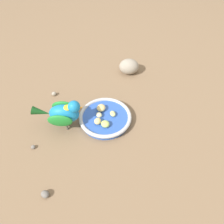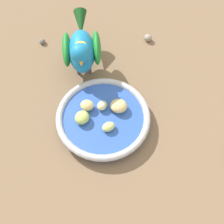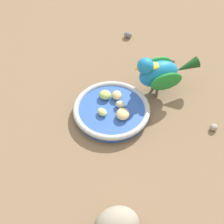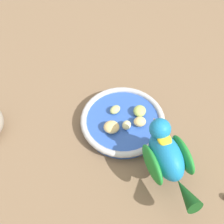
{
  "view_description": "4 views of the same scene",
  "coord_description": "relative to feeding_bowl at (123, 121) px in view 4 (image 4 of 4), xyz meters",
  "views": [
    {
      "loc": [
        -0.46,
        0.39,
        0.71
      ],
      "look_at": [
        -0.02,
        0.01,
        0.07
      ],
      "focal_mm": 35.5,
      "sensor_mm": 36.0,
      "label": 1
    },
    {
      "loc": [
        -0.25,
        -0.23,
        0.65
      ],
      "look_at": [
        0.02,
        0.0,
        0.04
      ],
      "focal_mm": 50.33,
      "sensor_mm": 36.0,
      "label": 2
    },
    {
      "loc": [
        0.29,
        -0.52,
        0.71
      ],
      "look_at": [
        0.02,
        -0.01,
        0.04
      ],
      "focal_mm": 52.66,
      "sensor_mm": 36.0,
      "label": 3
    },
    {
      "loc": [
        0.4,
        0.18,
        0.62
      ],
      "look_at": [
        0.01,
        -0.01,
        0.05
      ],
      "focal_mm": 46.14,
      "sensor_mm": 36.0,
      "label": 4
    }
  ],
  "objects": [
    {
      "name": "apple_piece_0",
      "position": [
        -0.01,
        -0.03,
        0.02
      ],
      "size": [
        0.04,
        0.03,
        0.02
      ],
      "primitive_type": "ellipsoid",
      "rotation": [
        0.0,
        0.0,
        2.81
      ],
      "color": "#C6D17A",
      "rests_on": "feeding_bowl"
    },
    {
      "name": "apple_piece_1",
      "position": [
        -0.01,
        0.04,
        0.02
      ],
      "size": [
        0.04,
        0.04,
        0.02
      ],
      "primitive_type": "ellipsoid",
      "rotation": [
        0.0,
        0.0,
        2.13
      ],
      "color": "#E5C67F",
      "rests_on": "feeding_bowl"
    },
    {
      "name": "apple_piece_3",
      "position": [
        -0.04,
        0.03,
        0.02
      ],
      "size": [
        0.04,
        0.04,
        0.02
      ],
      "primitive_type": "ellipsoid",
      "rotation": [
        0.0,
        0.0,
        0.23
      ],
      "color": "#B2CC66",
      "rests_on": "feeding_bowl"
    },
    {
      "name": "ground_plane",
      "position": [
        -0.01,
        -0.02,
        -0.02
      ],
      "size": [
        4.0,
        4.0,
        0.0
      ],
      "primitive_type": "plane",
      "color": "#7A6047"
    },
    {
      "name": "apple_piece_4",
      "position": [
        0.02,
        0.02,
        0.02
      ],
      "size": [
        0.03,
        0.02,
        0.02
      ],
      "primitive_type": "ellipsoid",
      "rotation": [
        0.0,
        0.0,
        0.14
      ],
      "color": "beige",
      "rests_on": "feeding_bowl"
    },
    {
      "name": "feeding_bowl",
      "position": [
        0.0,
        0.0,
        0.0
      ],
      "size": [
        0.22,
        0.22,
        0.03
      ],
      "color": "#2D56B7",
      "rests_on": "ground_plane"
    },
    {
      "name": "parrot",
      "position": [
        0.08,
        0.14,
        0.06
      ],
      "size": [
        0.16,
        0.17,
        0.14
      ],
      "rotation": [
        0.0,
        0.0,
        -2.35
      ],
      "color": "#59544C",
      "rests_on": "ground_plane"
    },
    {
      "name": "apple_piece_2",
      "position": [
        0.04,
        -0.01,
        0.02
      ],
      "size": [
        0.05,
        0.05,
        0.02
      ],
      "primitive_type": "ellipsoid",
      "rotation": [
        0.0,
        0.0,
        2.05
      ],
      "color": "#E5C67F",
      "rests_on": "feeding_bowl"
    }
  ]
}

